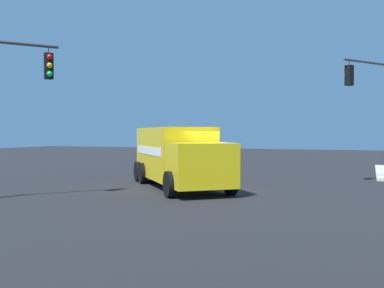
% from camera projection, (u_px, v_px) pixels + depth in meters
% --- Properties ---
extents(ground_plane, '(100.00, 100.00, 0.00)m').
position_uv_depth(ground_plane, '(210.00, 190.00, 18.61)').
color(ground_plane, black).
extents(delivery_truck, '(6.81, 7.36, 2.67)m').
position_uv_depth(delivery_truck, '(178.00, 156.00, 19.70)').
color(delivery_truck, yellow).
rests_on(delivery_truck, ground).
extents(traffic_light_secondary, '(2.79, 3.75, 5.96)m').
position_uv_depth(traffic_light_secondary, '(384.00, 100.00, 21.97)').
color(traffic_light_secondary, '#38383D').
rests_on(traffic_light_secondary, sidewalk_corner_near).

